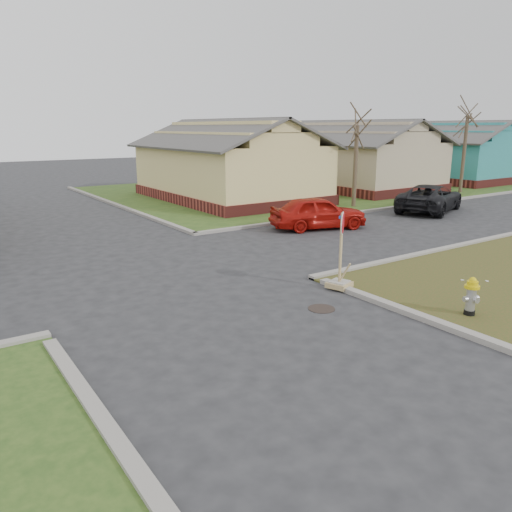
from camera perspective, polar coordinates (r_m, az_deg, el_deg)
ground at (r=11.13m, az=-2.82°, el=-7.56°), size 120.00×120.00×0.00m
verge_far_right at (r=38.53m, az=11.24°, el=8.08°), size 37.00×19.00×0.05m
curbs at (r=15.39m, az=-12.65°, el=-1.59°), size 80.00×40.00×0.12m
manhole at (r=11.99m, az=7.49°, el=-5.98°), size 0.64×0.64×0.01m
side_house_yellow at (r=29.67m, az=-3.18°, el=10.68°), size 7.60×11.60×4.70m
side_house_tan at (r=35.88m, az=10.85°, el=11.11°), size 7.60×11.60×4.70m
side_house_teal at (r=43.53m, az=20.38°, el=11.04°), size 7.60×11.60×4.70m
tree_mid_right at (r=27.21m, az=11.28°, el=9.99°), size 0.22×0.22×4.20m
tree_far_right at (r=35.19m, az=22.65°, el=10.60°), size 0.22×0.22×4.76m
fire_hydrant at (r=12.24m, az=23.39°, el=-4.02°), size 0.33×0.33×0.89m
stop_sign at (r=13.34m, az=9.57°, el=-1.73°), size 0.58×0.56×2.04m
red_sedan at (r=21.22m, az=7.11°, el=4.96°), size 4.35×2.76×1.38m
dark_pickup at (r=26.92m, az=19.26°, el=6.28°), size 5.43×3.92×1.37m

